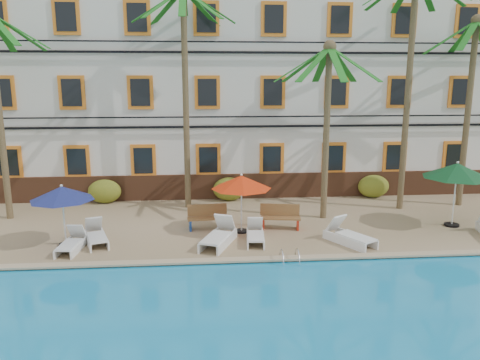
{
  "coord_description": "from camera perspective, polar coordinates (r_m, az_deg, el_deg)",
  "views": [
    {
      "loc": [
        -1.8,
        -14.67,
        5.82
      ],
      "look_at": [
        -0.34,
        3.0,
        2.0
      ],
      "focal_mm": 35.0,
      "sensor_mm": 36.0,
      "label": 1
    }
  ],
  "objects": [
    {
      "name": "ground",
      "position": [
        15.88,
        2.13,
        -9.34
      ],
      "size": [
        100.0,
        100.0,
        0.0
      ],
      "primitive_type": "plane",
      "color": "#384C23",
      "rests_on": "ground"
    },
    {
      "name": "pool_deck",
      "position": [
        20.56,
        0.47,
        -3.93
      ],
      "size": [
        30.0,
        12.0,
        0.25
      ],
      "primitive_type": "cube",
      "color": "tan",
      "rests_on": "ground"
    },
    {
      "name": "pool_coping",
      "position": [
        14.95,
        2.56,
        -9.6
      ],
      "size": [
        30.0,
        0.35,
        0.06
      ],
      "primitive_type": "cube",
      "color": "tan",
      "rests_on": "pool_deck"
    },
    {
      "name": "hotel_building",
      "position": [
        24.72,
        -0.57,
        11.12
      ],
      "size": [
        25.4,
        6.44,
        10.22
      ],
      "color": "silver",
      "rests_on": "pool_deck"
    },
    {
      "name": "palm_b",
      "position": [
        20.32,
        -6.72,
        13.1
      ],
      "size": [
        4.27,
        4.27,
        9.41
      ],
      "color": "brown",
      "rests_on": "pool_deck"
    },
    {
      "name": "palm_c",
      "position": [
        18.86,
        10.61,
        8.93
      ],
      "size": [
        4.27,
        4.27,
        7.05
      ],
      "color": "brown",
      "rests_on": "pool_deck"
    },
    {
      "name": "palm_d",
      "position": [
        21.15,
        20.04,
        13.39
      ],
      "size": [
        4.27,
        4.27,
        10.05
      ],
      "color": "brown",
      "rests_on": "pool_deck"
    },
    {
      "name": "palm_e",
      "position": [
        22.8,
        26.28,
        10.18
      ],
      "size": [
        4.27,
        4.27,
        8.25
      ],
      "color": "brown",
      "rests_on": "pool_deck"
    },
    {
      "name": "shrub_left",
      "position": [
        22.31,
        -16.18,
        -1.34
      ],
      "size": [
        1.5,
        0.9,
        1.1
      ],
      "primitive_type": "ellipsoid",
      "color": "#255A19",
      "rests_on": "pool_deck"
    },
    {
      "name": "shrub_mid",
      "position": [
        21.89,
        -1.33,
        -1.1
      ],
      "size": [
        1.5,
        0.9,
        1.1
      ],
      "primitive_type": "ellipsoid",
      "color": "#255A19",
      "rests_on": "pool_deck"
    },
    {
      "name": "shrub_right",
      "position": [
        23.34,
        15.96,
        -0.74
      ],
      "size": [
        1.5,
        0.9,
        1.1
      ],
      "primitive_type": "ellipsoid",
      "color": "#255A19",
      "rests_on": "pool_deck"
    },
    {
      "name": "umbrella_blue",
      "position": [
        16.76,
        -20.88,
        -1.57
      ],
      "size": [
        2.14,
        2.14,
        2.15
      ],
      "color": "black",
      "rests_on": "pool_deck"
    },
    {
      "name": "umbrella_red",
      "position": [
        17.04,
        0.17,
        -0.3
      ],
      "size": [
        2.22,
        2.22,
        2.23
      ],
      "color": "black",
      "rests_on": "pool_deck"
    },
    {
      "name": "umbrella_green",
      "position": [
        19.53,
        24.93,
        1.01
      ],
      "size": [
        2.55,
        2.55,
        2.55
      ],
      "color": "black",
      "rests_on": "pool_deck"
    },
    {
      "name": "lounger_a",
      "position": [
        16.63,
        -19.83,
        -7.24
      ],
      "size": [
        0.73,
        1.69,
        0.78
      ],
      "color": "white",
      "rests_on": "pool_deck"
    },
    {
      "name": "lounger_b",
      "position": [
        17.04,
        -17.14,
        -6.51
      ],
      "size": [
        1.17,
        1.88,
        0.84
      ],
      "color": "white",
      "rests_on": "pool_deck"
    },
    {
      "name": "lounger_c",
      "position": [
        16.17,
        -2.61,
        -6.83
      ],
      "size": [
        1.42,
        2.15,
        0.96
      ],
      "color": "white",
      "rests_on": "pool_deck"
    },
    {
      "name": "lounger_d",
      "position": [
        16.46,
        1.88,
        -6.68
      ],
      "size": [
        0.74,
        1.72,
        0.79
      ],
      "color": "white",
      "rests_on": "pool_deck"
    },
    {
      "name": "lounger_e",
      "position": [
        16.7,
        13.15,
        -6.58
      ],
      "size": [
        1.57,
        2.0,
        0.91
      ],
      "color": "white",
      "rests_on": "pool_deck"
    },
    {
      "name": "bench_left",
      "position": [
        17.85,
        -4.03,
        -4.48
      ],
      "size": [
        1.53,
        0.6,
        0.93
      ],
      "color": "olive",
      "rests_on": "pool_deck"
    },
    {
      "name": "bench_right",
      "position": [
        17.91,
        4.98,
        -4.43
      ],
      "size": [
        1.56,
        0.72,
        0.93
      ],
      "color": "olive",
      "rests_on": "pool_deck"
    },
    {
      "name": "pool_ladder",
      "position": [
        15.0,
        6.05,
        -9.7
      ],
      "size": [
        0.54,
        0.74,
        0.74
      ],
      "color": "silver",
      "rests_on": "ground"
    }
  ]
}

